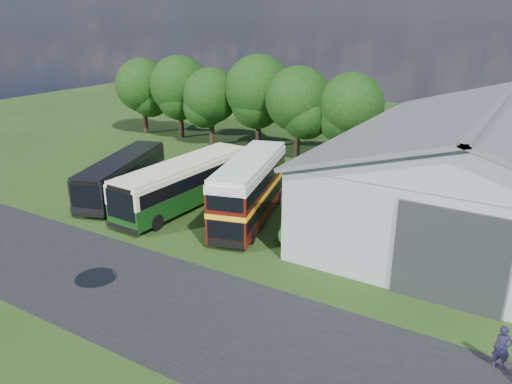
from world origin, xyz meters
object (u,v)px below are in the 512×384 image
Objects in this scene: storage_shed at (490,163)px; bus_dark_single at (123,175)px; bus_green_single at (184,183)px; bus_maroon_double at (250,190)px; visitor_a at (502,348)px.

storage_shed is 26.33m from bus_dark_single.
bus_green_single is 1.11× the size of bus_dark_single.
bus_dark_single is at bearing -160.51° from storage_shed.
bus_maroon_double is 18.26m from visitor_a.
visitor_a is (16.52, -7.68, -1.24)m from bus_maroon_double.
storage_shed is at bearing 0.46° from bus_dark_single.
bus_dark_single is 5.89× the size of visitor_a.
storage_shed is 16.24m from visitor_a.
bus_green_single is (-19.05, -8.19, -2.37)m from storage_shed.
bus_maroon_double reaches higher than visitor_a.
bus_maroon_double is 5.57× the size of visitor_a.
bus_maroon_double is at bearing 4.18° from bus_green_single.
storage_shed is at bearing 85.57° from visitor_a.
bus_maroon_double reaches higher than bus_green_single.
bus_maroon_double is at bearing -149.62° from storage_shed.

